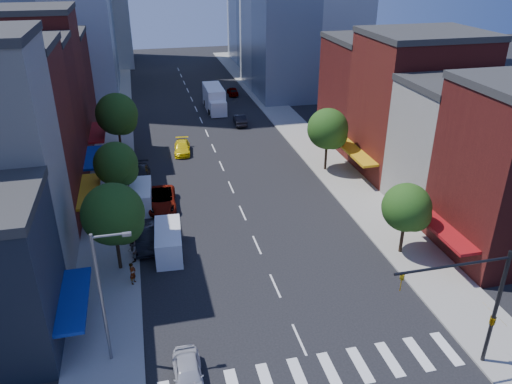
{
  "coord_description": "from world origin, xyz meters",
  "views": [
    {
      "loc": [
        -8.62,
        -23.89,
        23.2
      ],
      "look_at": [
        -0.01,
        12.28,
        5.0
      ],
      "focal_mm": 35.0,
      "sensor_mm": 36.0,
      "label": 1
    }
  ],
  "objects_px": {
    "pedestrian_near": "(133,273)",
    "box_truck": "(214,99)",
    "parked_car_third": "(162,200)",
    "parked_car_second": "(145,238)",
    "parked_car_front": "(188,374)",
    "traffic_car_far": "(233,91)",
    "cargo_van_near": "(169,242)",
    "traffic_car_oncoming": "(240,120)",
    "cargo_van_far": "(141,197)",
    "taxi": "(182,148)",
    "pedestrian_far": "(132,251)",
    "parked_car_rear": "(140,175)"
  },
  "relations": [
    {
      "from": "parked_car_second",
      "to": "cargo_van_near",
      "type": "height_order",
      "value": "cargo_van_near"
    },
    {
      "from": "cargo_van_near",
      "to": "parked_car_front",
      "type": "bearing_deg",
      "value": -86.72
    },
    {
      "from": "parked_car_front",
      "to": "cargo_van_far",
      "type": "distance_m",
      "value": 23.6
    },
    {
      "from": "parked_car_third",
      "to": "pedestrian_far",
      "type": "xyz_separation_m",
      "value": [
        -3.0,
        -9.38,
        0.32
      ]
    },
    {
      "from": "parked_car_third",
      "to": "parked_car_rear",
      "type": "xyz_separation_m",
      "value": [
        -2.0,
        6.56,
        -0.01
      ]
    },
    {
      "from": "traffic_car_far",
      "to": "pedestrian_far",
      "type": "distance_m",
      "value": 52.33
    },
    {
      "from": "parked_car_second",
      "to": "traffic_car_oncoming",
      "type": "bearing_deg",
      "value": 64.21
    },
    {
      "from": "parked_car_third",
      "to": "box_truck",
      "type": "bearing_deg",
      "value": 74.75
    },
    {
      "from": "cargo_van_far",
      "to": "pedestrian_near",
      "type": "relative_size",
      "value": 3.01
    },
    {
      "from": "parked_car_rear",
      "to": "traffic_car_oncoming",
      "type": "xyz_separation_m",
      "value": [
        14.77,
        17.04,
        -0.04
      ]
    },
    {
      "from": "box_truck",
      "to": "pedestrian_far",
      "type": "relative_size",
      "value": 4.59
    },
    {
      "from": "traffic_car_far",
      "to": "pedestrian_near",
      "type": "relative_size",
      "value": 2.34
    },
    {
      "from": "parked_car_third",
      "to": "cargo_van_near",
      "type": "distance_m",
      "value": 8.75
    },
    {
      "from": "cargo_van_near",
      "to": "traffic_car_oncoming",
      "type": "xyz_separation_m",
      "value": [
        12.78,
        32.35,
        -0.38
      ]
    },
    {
      "from": "parked_car_rear",
      "to": "parked_car_second",
      "type": "bearing_deg",
      "value": -85.89
    },
    {
      "from": "cargo_van_near",
      "to": "traffic_car_oncoming",
      "type": "height_order",
      "value": "cargo_van_near"
    },
    {
      "from": "cargo_van_far",
      "to": "box_truck",
      "type": "distance_m",
      "value": 33.77
    },
    {
      "from": "parked_car_front",
      "to": "parked_car_rear",
      "type": "height_order",
      "value": "parked_car_rear"
    },
    {
      "from": "parked_car_front",
      "to": "traffic_car_far",
      "type": "height_order",
      "value": "parked_car_front"
    },
    {
      "from": "parked_car_front",
      "to": "cargo_van_near",
      "type": "distance_m",
      "value": 14.36
    },
    {
      "from": "cargo_van_near",
      "to": "box_truck",
      "type": "relative_size",
      "value": 0.61
    },
    {
      "from": "parked_car_front",
      "to": "box_truck",
      "type": "xyz_separation_m",
      "value": [
        10.38,
        54.91,
        0.97
      ]
    },
    {
      "from": "parked_car_rear",
      "to": "box_truck",
      "type": "distance_m",
      "value": 28.14
    },
    {
      "from": "cargo_van_far",
      "to": "pedestrian_far",
      "type": "distance_m",
      "value": 9.84
    },
    {
      "from": "parked_car_second",
      "to": "parked_car_third",
      "type": "height_order",
      "value": "parked_car_third"
    },
    {
      "from": "cargo_van_near",
      "to": "box_truck",
      "type": "xyz_separation_m",
      "value": [
        10.39,
        40.56,
        0.58
      ]
    },
    {
      "from": "parked_car_third",
      "to": "parked_car_second",
      "type": "bearing_deg",
      "value": -102.43
    },
    {
      "from": "taxi",
      "to": "pedestrian_near",
      "type": "xyz_separation_m",
      "value": [
        -6.43,
        -26.69,
        0.35
      ]
    },
    {
      "from": "cargo_van_far",
      "to": "parked_car_rear",
      "type": "bearing_deg",
      "value": 92.94
    },
    {
      "from": "pedestrian_near",
      "to": "cargo_van_near",
      "type": "bearing_deg",
      "value": -8.78
    },
    {
      "from": "parked_car_second",
      "to": "cargo_van_near",
      "type": "bearing_deg",
      "value": -42.91
    },
    {
      "from": "cargo_van_far",
      "to": "traffic_car_far",
      "type": "distance_m",
      "value": 42.86
    },
    {
      "from": "traffic_car_oncoming",
      "to": "box_truck",
      "type": "xyz_separation_m",
      "value": [
        -2.39,
        8.21,
        0.96
      ]
    },
    {
      "from": "traffic_car_oncoming",
      "to": "traffic_car_far",
      "type": "distance_m",
      "value": 16.35
    },
    {
      "from": "cargo_van_near",
      "to": "taxi",
      "type": "distance_m",
      "value": 23.26
    },
    {
      "from": "cargo_van_far",
      "to": "taxi",
      "type": "xyz_separation_m",
      "value": [
        5.44,
        13.84,
        -0.41
      ]
    },
    {
      "from": "parked_car_rear",
      "to": "traffic_car_oncoming",
      "type": "bearing_deg",
      "value": 52.8
    },
    {
      "from": "parked_car_second",
      "to": "parked_car_third",
      "type": "bearing_deg",
      "value": 74.58
    },
    {
      "from": "parked_car_second",
      "to": "box_truck",
      "type": "xyz_separation_m",
      "value": [
        12.29,
        38.81,
        0.91
      ]
    },
    {
      "from": "pedestrian_near",
      "to": "box_truck",
      "type": "bearing_deg",
      "value": 13.46
    },
    {
      "from": "pedestrian_near",
      "to": "pedestrian_far",
      "type": "xyz_separation_m",
      "value": [
        0.0,
        3.06,
        0.09
      ]
    },
    {
      "from": "taxi",
      "to": "box_truck",
      "type": "xyz_separation_m",
      "value": [
        6.95,
        17.56,
        1.01
      ]
    },
    {
      "from": "parked_car_front",
      "to": "box_truck",
      "type": "height_order",
      "value": "box_truck"
    },
    {
      "from": "parked_car_second",
      "to": "traffic_car_oncoming",
      "type": "xyz_separation_m",
      "value": [
        14.68,
        30.59,
        -0.05
      ]
    },
    {
      "from": "cargo_van_near",
      "to": "pedestrian_near",
      "type": "bearing_deg",
      "value": -125.82
    },
    {
      "from": "traffic_car_oncoming",
      "to": "pedestrian_near",
      "type": "height_order",
      "value": "pedestrian_near"
    },
    {
      "from": "cargo_van_near",
      "to": "box_truck",
      "type": "bearing_deg",
      "value": 78.88
    },
    {
      "from": "parked_car_third",
      "to": "traffic_car_oncoming",
      "type": "distance_m",
      "value": 26.84
    },
    {
      "from": "box_truck",
      "to": "pedestrian_far",
      "type": "height_order",
      "value": "box_truck"
    },
    {
      "from": "parked_car_second",
      "to": "cargo_van_near",
      "type": "distance_m",
      "value": 2.61
    }
  ]
}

